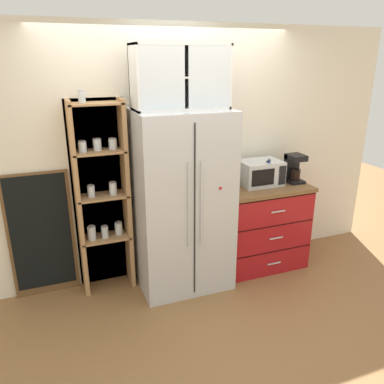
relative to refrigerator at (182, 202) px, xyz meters
name	(u,v)px	position (x,y,z in m)	size (l,w,h in m)	color
ground_plane	(184,282)	(0.00, -0.02, -0.89)	(10.76, 10.76, 0.00)	olive
wall_back_cream	(170,155)	(0.00, 0.38, 0.38)	(5.05, 0.10, 2.55)	silver
refrigerator	(182,202)	(0.00, 0.00, 0.00)	(0.90, 0.67, 1.79)	silver
pantry_shelf_column	(101,194)	(-0.74, 0.26, 0.08)	(0.54, 0.29, 1.97)	brown
counter_cabinet	(262,225)	(0.95, 0.04, -0.42)	(0.94, 0.60, 0.94)	#A8161C
microwave	(260,173)	(0.91, 0.09, 0.17)	(0.44, 0.33, 0.26)	silver
coffee_maker	(294,168)	(1.30, 0.05, 0.20)	(0.17, 0.20, 0.31)	black
mug_sage	(233,183)	(0.59, 0.10, 0.09)	(0.12, 0.08, 0.10)	#8CA37F
mug_charcoal	(262,180)	(0.95, 0.10, 0.09)	(0.11, 0.08, 0.09)	#2D2D33
bottle_amber	(266,175)	(0.95, 0.02, 0.17)	(0.06, 0.06, 0.28)	brown
bottle_cobalt	(268,175)	(0.95, -0.01, 0.18)	(0.07, 0.07, 0.30)	navy
upper_cabinet	(180,77)	(0.00, 0.05, 1.17)	(0.86, 0.32, 0.56)	silver
chalkboard_menu	(41,235)	(-1.33, 0.30, -0.27)	(0.60, 0.04, 1.25)	brown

